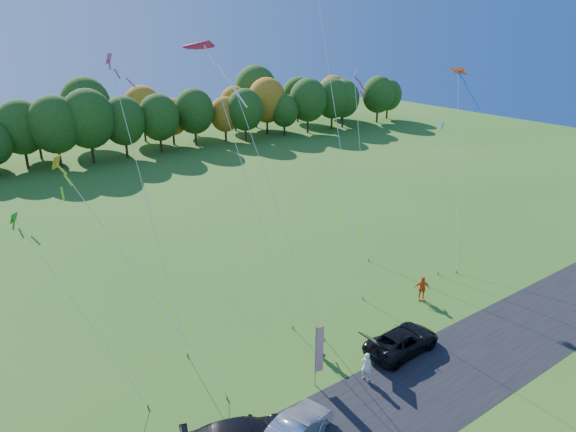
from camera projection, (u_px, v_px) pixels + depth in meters
ground at (349, 361)px, 29.19m from camera, size 160.00×160.00×0.00m
asphalt_strip at (402, 400)px, 26.15m from camera, size 90.00×6.00×0.01m
tree_line at (82, 161)px, 71.01m from camera, size 116.00×12.00×10.00m
black_suv at (402, 341)px, 29.89m from camera, size 4.94×2.42×1.35m
silver_sedan at (295, 430)px, 23.29m from camera, size 4.57×2.79×1.42m
person_tailgate_a at (367, 366)px, 27.42m from camera, size 0.62×0.72×1.67m
person_tailgate_b at (320, 341)px, 29.62m from camera, size 0.70×0.86×1.67m
person_east at (422, 288)px, 35.32m from camera, size 1.08×1.00×1.78m
feather_flag at (319, 349)px, 26.58m from camera, size 0.48×0.14×3.62m
kite_delta_blue at (246, 119)px, 29.22m from camera, size 5.76×10.23×26.67m
kite_parafoil_orange at (328, 63)px, 35.90m from camera, size 5.25×13.33×31.14m
kite_delta_red at (238, 147)px, 32.85m from camera, size 2.65×10.58×18.23m
kite_parafoil_rainbow at (458, 165)px, 41.52m from camera, size 8.77×7.75×14.83m
kite_diamond_yellow at (144, 283)px, 25.41m from camera, size 5.51×7.49×12.42m
kite_diamond_green at (81, 311)px, 25.53m from camera, size 4.02×6.99×9.52m
kite_diamond_white at (361, 165)px, 42.15m from camera, size 3.93×6.86×14.67m
kite_diamond_pink at (148, 207)px, 28.70m from camera, size 1.23×6.42×16.82m
kite_diamond_blue_low at (440, 199)px, 39.36m from camera, size 3.49×3.89×11.12m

